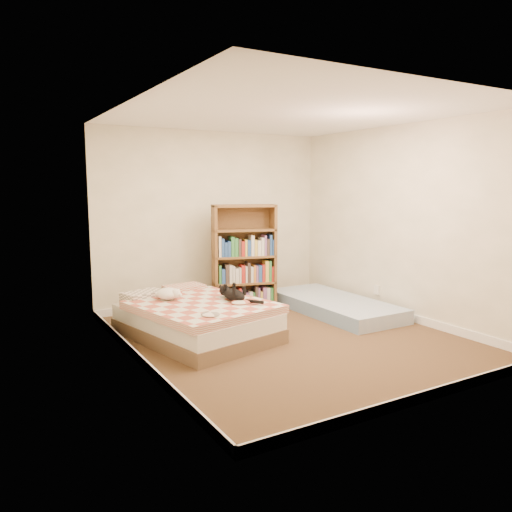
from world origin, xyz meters
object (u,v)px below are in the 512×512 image
floor_mattress (334,305)px  black_cat (233,294)px  bed (195,318)px  white_dog (169,294)px  bookshelf (243,270)px

floor_mattress → black_cat: size_ratio=2.99×
bed → black_cat: 0.52m
bed → white_dog: 0.42m
bed → bookshelf: (1.14, 0.92, 0.33)m
bed → black_cat: bearing=-39.1°
white_dog → floor_mattress: bearing=8.6°
bed → black_cat: (0.39, -0.20, 0.28)m
white_dog → black_cat: bearing=-21.1°
bed → floor_mattress: 2.12m
bed → floor_mattress: size_ratio=0.98×
bed → white_dog: bearing=127.5°
bookshelf → floor_mattress: (0.97, -0.82, -0.45)m
floor_mattress → black_cat: black_cat is taller
white_dog → bed: bearing=-28.9°
bookshelf → floor_mattress: bearing=-24.6°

